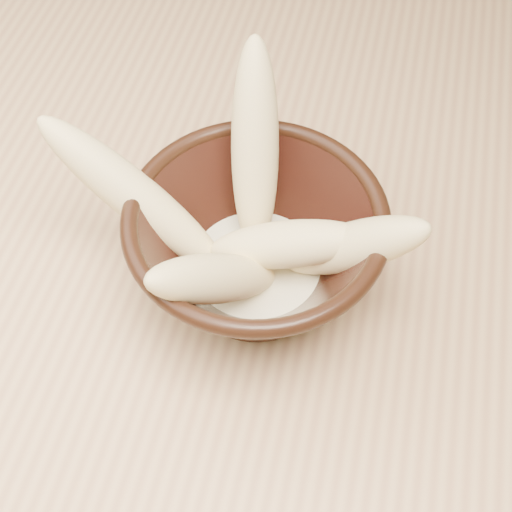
{
  "coord_description": "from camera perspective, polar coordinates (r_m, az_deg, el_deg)",
  "views": [
    {
      "loc": [
        -0.1,
        -0.35,
        1.22
      ],
      "look_at": [
        -0.16,
        -0.06,
        0.8
      ],
      "focal_mm": 50.0,
      "sensor_mm": 36.0,
      "label": 1
    }
  ],
  "objects": [
    {
      "name": "banana_left",
      "position": [
        0.5,
        -9.61,
        4.67
      ],
      "size": [
        0.16,
        0.06,
        0.13
      ],
      "primitive_type": "ellipsoid",
      "rotation": [
        0.93,
        0.0,
        -1.77
      ],
      "color": "#F2DE8F",
      "rests_on": "bowl"
    },
    {
      "name": "banana_front",
      "position": [
        0.47,
        -3.27,
        -1.81
      ],
      "size": [
        0.1,
        0.11,
        0.11
      ],
      "primitive_type": "ellipsoid",
      "rotation": [
        0.85,
        0.0,
        -0.68
      ],
      "color": "#F2DE8F",
      "rests_on": "bowl"
    },
    {
      "name": "banana_right",
      "position": [
        0.49,
        7.67,
        0.77
      ],
      "size": [
        0.12,
        0.05,
        0.11
      ],
      "primitive_type": "ellipsoid",
      "rotation": [
        0.83,
        0.0,
        1.45
      ],
      "color": "#F2DE8F",
      "rests_on": "bowl"
    },
    {
      "name": "banana_upright",
      "position": [
        0.5,
        -0.08,
        8.57
      ],
      "size": [
        0.06,
        0.11,
        0.15
      ],
      "primitive_type": "ellipsoid",
      "rotation": [
        0.55,
        0.0,
        3.36
      ],
      "color": "#F2DE8F",
      "rests_on": "bowl"
    },
    {
      "name": "table",
      "position": [
        0.66,
        15.27,
        -4.73
      ],
      "size": [
        1.2,
        0.8,
        0.75
      ],
      "color": "tan",
      "rests_on": "ground"
    },
    {
      "name": "banana_across",
      "position": [
        0.49,
        2.53,
        0.94
      ],
      "size": [
        0.12,
        0.05,
        0.07
      ],
      "primitive_type": "ellipsoid",
      "rotation": [
        1.27,
        0.0,
        1.67
      ],
      "color": "#F2DE8F",
      "rests_on": "bowl"
    },
    {
      "name": "bowl",
      "position": [
        0.51,
        -0.0,
        0.55
      ],
      "size": [
        0.18,
        0.18,
        0.1
      ],
      "rotation": [
        0.0,
        0.0,
        0.2
      ],
      "color": "black",
      "rests_on": "table"
    },
    {
      "name": "milk_puddle",
      "position": [
        0.53,
        -0.0,
        -0.99
      ],
      "size": [
        0.1,
        0.1,
        0.01
      ],
      "primitive_type": "cylinder",
      "color": "beige",
      "rests_on": "bowl"
    }
  ]
}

